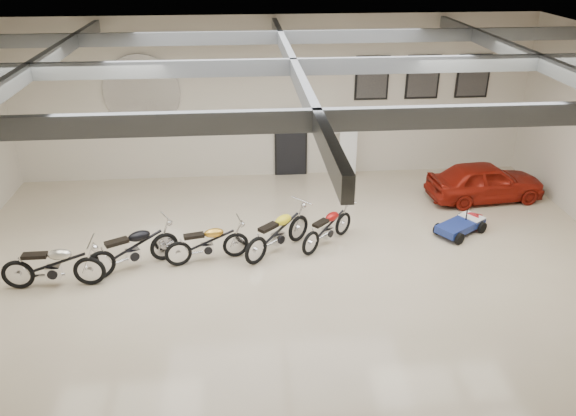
{
  "coord_description": "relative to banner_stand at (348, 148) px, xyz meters",
  "views": [
    {
      "loc": [
        -1.05,
        -10.97,
        7.07
      ],
      "look_at": [
        0.0,
        1.2,
        1.1
      ],
      "focal_mm": 35.0,
      "sensor_mm": 36.0,
      "label": 1
    }
  ],
  "objects": [
    {
      "name": "banner_stand",
      "position": [
        0.0,
        0.0,
        0.0
      ],
      "size": [
        0.55,
        0.22,
        2.01
      ],
      "primitive_type": null,
      "rotation": [
        0.0,
        0.0,
        -0.0
      ],
      "color": "white",
      "rests_on": "floor"
    },
    {
      "name": "ceiling_beams",
      "position": [
        -2.27,
        -5.5,
        3.74
      ],
      "size": [
        15.8,
        11.8,
        0.32
      ],
      "primitive_type": null,
      "color": "slate",
      "rests_on": "ceiling"
    },
    {
      "name": "vintage_car",
      "position": [
        3.73,
        -1.95,
        -0.43
      ],
      "size": [
        1.67,
        3.5,
        1.15
      ],
      "primitive_type": "imported",
      "rotation": [
        0.0,
        0.0,
        1.66
      ],
      "color": "maroon",
      "rests_on": "floor"
    },
    {
      "name": "poster_mid",
      "position": [
        2.33,
        0.46,
        2.09
      ],
      "size": [
        1.05,
        0.08,
        1.35
      ],
      "primitive_type": null,
      "color": "black",
      "rests_on": "back_wall"
    },
    {
      "name": "motorcycle_gold",
      "position": [
        -4.24,
        -4.78,
        -0.49
      ],
      "size": [
        2.06,
        1.04,
        1.02
      ],
      "primitive_type": null,
      "rotation": [
        0.0,
        0.0,
        0.23
      ],
      "color": "silver",
      "rests_on": "floor"
    },
    {
      "name": "back_wall",
      "position": [
        -2.27,
        0.5,
        1.49
      ],
      "size": [
        16.0,
        0.02,
        5.0
      ],
      "primitive_type": "cube",
      "color": "beige",
      "rests_on": "floor"
    },
    {
      "name": "motorcycle_silver",
      "position": [
        -7.57,
        -5.59,
        -0.44
      ],
      "size": [
        2.2,
        0.7,
        1.14
      ],
      "primitive_type": null,
      "rotation": [
        0.0,
        0.0,
        0.01
      ],
      "color": "silver",
      "rests_on": "floor"
    },
    {
      "name": "motorcycle_red",
      "position": [
        -1.27,
        -4.21,
        -0.51
      ],
      "size": [
        1.79,
        1.76,
        1.0
      ],
      "primitive_type": null,
      "rotation": [
        0.0,
        0.0,
        0.77
      ],
      "color": "silver",
      "rests_on": "floor"
    },
    {
      "name": "oil_sign",
      "position": [
        -0.37,
        0.45,
        0.69
      ],
      "size": [
        0.72,
        0.1,
        0.72
      ],
      "primitive_type": null,
      "color": "white",
      "rests_on": "back_wall"
    },
    {
      "name": "poster_left",
      "position": [
        0.73,
        0.46,
        2.09
      ],
      "size": [
        1.05,
        0.08,
        1.35
      ],
      "primitive_type": null,
      "color": "black",
      "rests_on": "back_wall"
    },
    {
      "name": "floor",
      "position": [
        -2.27,
        -5.5,
        -1.01
      ],
      "size": [
        16.0,
        12.0,
        0.01
      ],
      "primitive_type": "cube",
      "color": "#C3B195",
      "rests_on": "ground"
    },
    {
      "name": "logo_plaque",
      "position": [
        -6.27,
        0.45,
        1.79
      ],
      "size": [
        2.3,
        0.06,
        1.16
      ],
      "primitive_type": null,
      "color": "silver",
      "rests_on": "back_wall"
    },
    {
      "name": "motorcycle_black",
      "position": [
        -5.95,
        -4.98,
        -0.44
      ],
      "size": [
        2.24,
        1.63,
        1.14
      ],
      "primitive_type": null,
      "rotation": [
        0.0,
        0.0,
        0.49
      ],
      "color": "silver",
      "rests_on": "floor"
    },
    {
      "name": "ceiling",
      "position": [
        -2.27,
        -5.5,
        3.99
      ],
      "size": [
        16.0,
        12.0,
        0.01
      ],
      "primitive_type": "cube",
      "color": "slate",
      "rests_on": "back_wall"
    },
    {
      "name": "door",
      "position": [
        -1.77,
        0.45,
        0.04
      ],
      "size": [
        0.92,
        0.08,
        2.1
      ],
      "primitive_type": "cube",
      "color": "black",
      "rests_on": "back_wall"
    },
    {
      "name": "poster_right",
      "position": [
        3.93,
        0.46,
        2.09
      ],
      "size": [
        1.05,
        0.08,
        1.35
      ],
      "primitive_type": null,
      "color": "black",
      "rests_on": "back_wall"
    },
    {
      "name": "motorcycle_yellow",
      "position": [
        -2.54,
        -4.48,
        -0.45
      ],
      "size": [
        2.04,
        1.96,
        1.12
      ],
      "primitive_type": null,
      "rotation": [
        0.0,
        0.0,
        0.75
      ],
      "color": "silver",
      "rests_on": "floor"
    },
    {
      "name": "go_kart",
      "position": [
        2.4,
        -3.87,
        -0.7
      ],
      "size": [
        1.86,
        1.59,
        0.62
      ],
      "primitive_type": null,
      "rotation": [
        0.0,
        0.0,
        0.58
      ],
      "color": "navy",
      "rests_on": "floor"
    }
  ]
}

